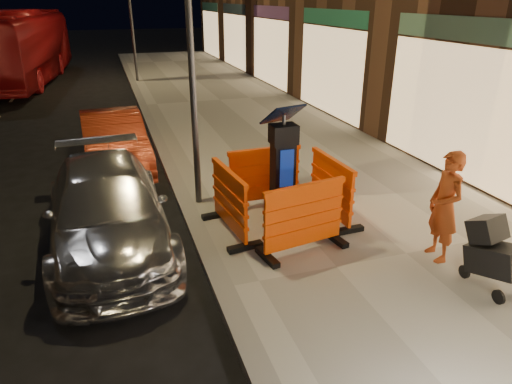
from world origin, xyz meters
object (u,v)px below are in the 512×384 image
object	(u,v)px
barrier_front	(304,218)
car_red	(117,166)
barrier_back	(264,176)
barrier_bldgside	(331,189)
man	(445,207)
stroller	(497,256)
bus_doubledecker	(26,82)
parking_kiosk	(283,171)
barrier_kerbside	(230,202)
car_silver	(113,244)

from	to	relation	value
barrier_front	car_red	distance (m)	6.12
barrier_back	barrier_bldgside	size ratio (longest dim) A/B	1.00
man	stroller	bearing A→B (deg)	19.70
bus_doubledecker	parking_kiosk	bearing A→B (deg)	-65.46
car_red	stroller	distance (m)	8.68
parking_kiosk	barrier_kerbside	size ratio (longest dim) A/B	1.40
barrier_back	barrier_bldgside	world-z (taller)	same
barrier_kerbside	stroller	bearing A→B (deg)	-137.85
barrier_back	man	world-z (taller)	man
bus_doubledecker	stroller	size ratio (longest dim) A/B	12.32
barrier_front	parking_kiosk	bearing A→B (deg)	80.50
barrier_bldgside	car_red	xyz separation A→B (m)	(-3.63, 4.51, -0.72)
barrier_bldgside	barrier_back	bearing A→B (deg)	42.50
barrier_front	man	size ratio (longest dim) A/B	0.84
barrier_kerbside	bus_doubledecker	xyz separation A→B (m)	(-5.52, 18.53, -0.72)
barrier_back	barrier_bldgside	distance (m)	1.34
bus_doubledecker	stroller	xyz separation A→B (m)	(8.59, -21.23, 0.64)
parking_kiosk	car_red	xyz separation A→B (m)	(-2.68, 4.51, -1.18)
barrier_back	parking_kiosk	bearing A→B (deg)	-91.50
barrier_bldgside	bus_doubledecker	distance (m)	19.97
car_silver	bus_doubledecker	world-z (taller)	bus_doubledecker
barrier_front	stroller	world-z (taller)	barrier_front
car_silver	car_red	distance (m)	4.03
car_red	barrier_bldgside	bearing A→B (deg)	-54.43
barrier_front	barrier_kerbside	bearing A→B (deg)	125.50
man	bus_doubledecker	bearing A→B (deg)	-150.40
barrier_bldgside	barrier_kerbside	bearing A→B (deg)	87.50
car_red	bus_doubledecker	bearing A→B (deg)	101.86
barrier_kerbside	man	world-z (taller)	man
barrier_kerbside	car_red	size ratio (longest dim) A/B	0.36
parking_kiosk	barrier_bldgside	size ratio (longest dim) A/B	1.40
car_red	bus_doubledecker	xyz separation A→B (m)	(-3.79, 14.02, 0.00)
bus_doubledecker	stroller	bearing A→B (deg)	-62.69
car_silver	stroller	world-z (taller)	stroller
parking_kiosk	car_red	size ratio (longest dim) A/B	0.51
barrier_kerbside	car_red	bearing A→B (deg)	14.51
barrier_bldgside	bus_doubledecker	bearing A→B (deg)	19.34
car_silver	bus_doubledecker	xyz separation A→B (m)	(-3.55, 18.05, 0.00)
barrier_kerbside	barrier_bldgside	xyz separation A→B (m)	(1.90, 0.00, 0.00)
barrier_front	bus_doubledecker	world-z (taller)	bus_doubledecker
barrier_front	barrier_back	distance (m)	1.90
parking_kiosk	barrier_kerbside	world-z (taller)	parking_kiosk
parking_kiosk	man	world-z (taller)	parking_kiosk
barrier_bldgside	bus_doubledecker	xyz separation A→B (m)	(-7.42, 18.53, -0.72)
car_silver	man	world-z (taller)	man
barrier_back	barrier_kerbside	world-z (taller)	same
barrier_kerbside	barrier_bldgside	world-z (taller)	same
parking_kiosk	man	size ratio (longest dim) A/B	1.18
barrier_kerbside	barrier_back	bearing A→B (deg)	-51.50
barrier_bldgside	stroller	size ratio (longest dim) A/B	1.49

